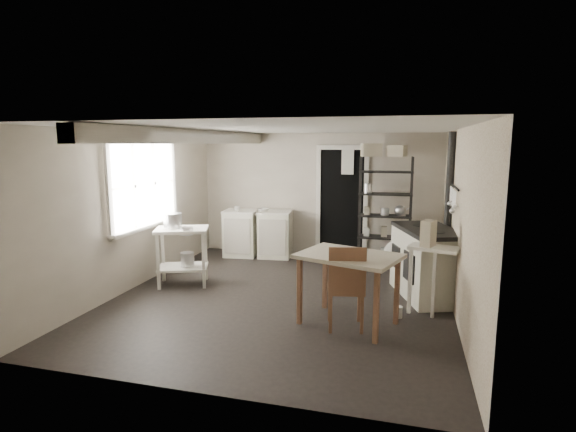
% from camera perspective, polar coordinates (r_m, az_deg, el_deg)
% --- Properties ---
extents(floor, '(5.00, 5.00, 0.00)m').
position_cam_1_polar(floor, '(6.32, -0.71, -10.32)').
color(floor, black).
rests_on(floor, ground).
extents(ceiling, '(5.00, 5.00, 0.00)m').
position_cam_1_polar(ceiling, '(5.96, -0.76, 11.01)').
color(ceiling, beige).
rests_on(ceiling, wall_back).
extents(wall_back, '(4.50, 0.02, 2.30)m').
position_cam_1_polar(wall_back, '(8.44, 3.84, 2.65)').
color(wall_back, '#BDB3A2').
rests_on(wall_back, ground).
extents(wall_front, '(4.50, 0.02, 2.30)m').
position_cam_1_polar(wall_front, '(3.74, -11.16, -5.90)').
color(wall_front, '#BDB3A2').
rests_on(wall_front, ground).
extents(wall_left, '(0.02, 5.00, 2.30)m').
position_cam_1_polar(wall_left, '(6.98, -18.83, 0.78)').
color(wall_left, '#BDB3A2').
rests_on(wall_left, ground).
extents(wall_right, '(0.02, 5.00, 2.30)m').
position_cam_1_polar(wall_right, '(5.85, 21.01, -0.88)').
color(wall_right, '#BDB3A2').
rests_on(wall_right, ground).
extents(window, '(0.12, 1.76, 1.28)m').
position_cam_1_polar(window, '(7.09, -17.88, 3.81)').
color(window, white).
rests_on(window, wall_left).
extents(doorway, '(0.96, 0.10, 2.08)m').
position_cam_1_polar(doorway, '(8.36, 6.82, 1.50)').
color(doorway, white).
rests_on(doorway, ground).
extents(ceiling_beam, '(0.18, 5.00, 0.18)m').
position_cam_1_polar(ceiling_beam, '(6.38, -11.34, 9.82)').
color(ceiling_beam, white).
rests_on(ceiling_beam, ceiling).
extents(wallpaper_panel, '(0.01, 5.00, 2.30)m').
position_cam_1_polar(wallpaper_panel, '(5.85, 20.92, -0.87)').
color(wallpaper_panel, beige).
rests_on(wallpaper_panel, wall_right).
extents(utensil_rail, '(0.06, 1.20, 0.44)m').
position_cam_1_polar(utensil_rail, '(6.39, 20.13, 3.60)').
color(utensil_rail, silver).
rests_on(utensil_rail, wall_right).
extents(prep_table, '(0.90, 0.78, 0.87)m').
position_cam_1_polar(prep_table, '(6.95, -13.21, -5.30)').
color(prep_table, white).
rests_on(prep_table, ground).
extents(stockpot, '(0.33, 0.33, 0.29)m').
position_cam_1_polar(stockpot, '(6.91, -14.42, -0.86)').
color(stockpot, silver).
rests_on(stockpot, prep_table).
extents(saucepan, '(0.25, 0.25, 0.11)m').
position_cam_1_polar(saucepan, '(6.70, -12.78, -1.88)').
color(saucepan, silver).
rests_on(saucepan, prep_table).
extents(bucket, '(0.25, 0.25, 0.22)m').
position_cam_1_polar(bucket, '(6.94, -12.66, -5.43)').
color(bucket, silver).
rests_on(bucket, prep_table).
extents(base_cabinets, '(1.37, 0.71, 0.87)m').
position_cam_1_polar(base_cabinets, '(8.48, -3.83, -2.05)').
color(base_cabinets, silver).
rests_on(base_cabinets, ground).
extents(mixing_bowl, '(0.35, 0.35, 0.07)m').
position_cam_1_polar(mixing_bowl, '(8.33, -3.20, 1.21)').
color(mixing_bowl, silver).
rests_on(mixing_bowl, base_cabinets).
extents(counter_cup, '(0.13, 0.13, 0.09)m').
position_cam_1_polar(counter_cup, '(8.39, -6.48, 1.29)').
color(counter_cup, silver).
rests_on(counter_cup, base_cabinets).
extents(shelf_rack, '(0.91, 0.38, 1.89)m').
position_cam_1_polar(shelf_rack, '(7.91, 12.19, 0.55)').
color(shelf_rack, black).
rests_on(shelf_rack, ground).
extents(shelf_jar, '(0.12, 0.12, 0.20)m').
position_cam_1_polar(shelf_jar, '(7.90, 10.12, 3.71)').
color(shelf_jar, silver).
rests_on(shelf_jar, shelf_rack).
extents(storage_box_a, '(0.38, 0.35, 0.22)m').
position_cam_1_polar(storage_box_a, '(7.83, 10.54, 8.31)').
color(storage_box_a, beige).
rests_on(storage_box_a, shelf_rack).
extents(storage_box_b, '(0.35, 0.34, 0.19)m').
position_cam_1_polar(storage_box_b, '(7.85, 13.64, 8.06)').
color(storage_box_b, beige).
rests_on(storage_box_b, shelf_rack).
extents(stove, '(1.05, 1.38, 0.96)m').
position_cam_1_polar(stove, '(6.53, 17.24, -6.05)').
color(stove, silver).
rests_on(stove, ground).
extents(stovepipe, '(0.14, 0.14, 1.52)m').
position_cam_1_polar(stovepipe, '(6.75, 19.90, 4.22)').
color(stovepipe, black).
rests_on(stovepipe, stove).
extents(side_ledge, '(0.64, 0.46, 0.89)m').
position_cam_1_polar(side_ledge, '(5.78, 17.83, -8.16)').
color(side_ledge, white).
rests_on(side_ledge, ground).
extents(oats_box, '(0.20, 0.24, 0.31)m').
position_cam_1_polar(oats_box, '(5.64, 17.38, -2.50)').
color(oats_box, beige).
rests_on(oats_box, side_ledge).
extents(work_table, '(1.30, 1.09, 0.85)m').
position_cam_1_polar(work_table, '(5.38, 7.65, -9.66)').
color(work_table, beige).
rests_on(work_table, ground).
extents(table_cup, '(0.12, 0.12, 0.09)m').
position_cam_1_polar(table_cup, '(5.16, 9.52, -5.59)').
color(table_cup, silver).
rests_on(table_cup, work_table).
extents(chair, '(0.49, 0.50, 1.00)m').
position_cam_1_polar(chair, '(5.25, 7.33, -8.92)').
color(chair, brown).
rests_on(chair, ground).
extents(flour_sack, '(0.47, 0.43, 0.48)m').
position_cam_1_polar(flour_sack, '(7.86, 13.46, -4.82)').
color(flour_sack, silver).
rests_on(flour_sack, ground).
extents(floor_crock, '(0.12, 0.12, 0.14)m').
position_cam_1_polar(floor_crock, '(5.78, 13.79, -11.70)').
color(floor_crock, silver).
rests_on(floor_crock, ground).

